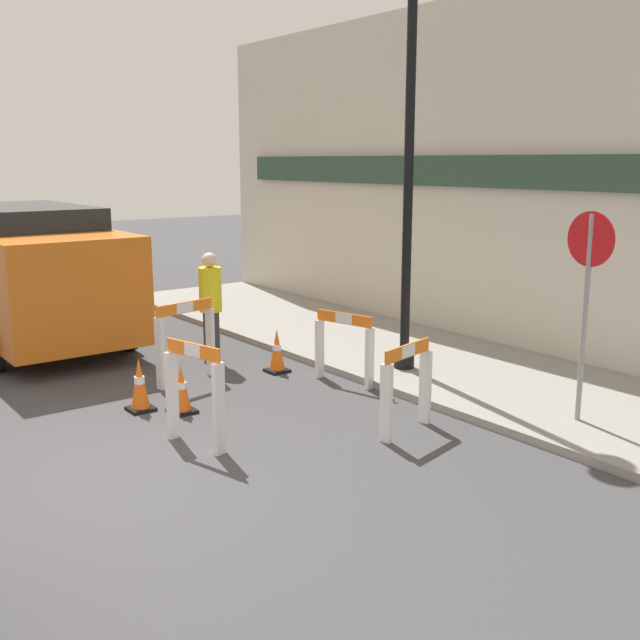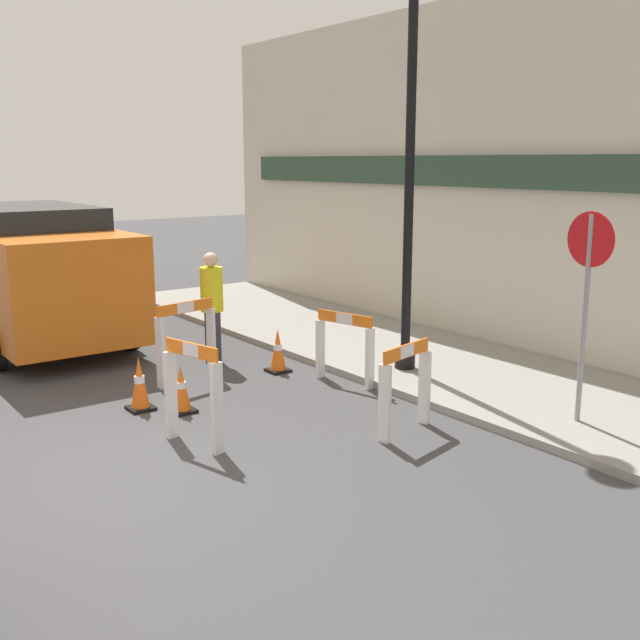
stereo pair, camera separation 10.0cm
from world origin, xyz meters
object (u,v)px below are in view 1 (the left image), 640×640
Objects in this scene: person_worker at (211,304)px; work_van at (25,267)px; stop_sign at (587,283)px; streetlamp_post at (410,103)px.

person_worker is 0.30× the size of work_van.
stop_sign is 0.42× the size of work_van.
person_worker is at bearing 28.22° from work_van.
streetlamp_post is 3.44m from stop_sign.
work_van is (-5.38, -3.56, -2.48)m from streetlamp_post.
streetlamp_post is at bearing 45.08° from person_worker.
work_van is (-3.19, -1.71, 0.34)m from person_worker.
stop_sign is 5.37m from person_worker.
work_van is at bearing -146.88° from person_worker.
work_van is at bearing 28.37° from stop_sign.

